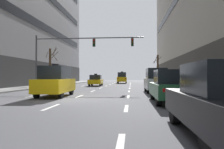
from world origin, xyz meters
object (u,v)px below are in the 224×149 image
object	(u,v)px
taxi_driving_0	(122,78)
car_parked_2	(156,80)
taxi_driving_1	(96,80)
street_tree_1	(158,69)
traffic_signal_0	(75,48)
taxi_driving_2	(56,81)
pedestrian_0	(166,78)
car_parked_1	(171,87)
street_tree_2	(50,66)

from	to	relation	value
taxi_driving_0	car_parked_2	xyz separation A→B (m)	(3.94, -23.26, -0.05)
taxi_driving_1	street_tree_1	bearing A→B (deg)	32.60
car_parked_2	street_tree_1	xyz separation A→B (m)	(2.28, 17.36, 1.61)
traffic_signal_0	taxi_driving_2	bearing A→B (deg)	-83.50
taxi_driving_1	traffic_signal_0	size ratio (longest dim) A/B	0.35
taxi_driving_2	pedestrian_0	bearing A→B (deg)	52.42
car_parked_1	street_tree_2	world-z (taller)	street_tree_2
car_parked_1	traffic_signal_0	distance (m)	14.42
street_tree_1	pedestrian_0	xyz separation A→B (m)	(-0.12, -9.39, -1.49)
taxi_driving_0	taxi_driving_1	distance (m)	12.34
car_parked_2	street_tree_2	world-z (taller)	street_tree_2
car_parked_2	pedestrian_0	distance (m)	8.26
car_parked_2	pedestrian_0	xyz separation A→B (m)	(2.16, 7.97, 0.11)
taxi_driving_1	street_tree_2	xyz separation A→B (m)	(-6.36, -0.89, 2.07)
street_tree_2	car_parked_2	bearing A→B (deg)	-37.79
traffic_signal_0	street_tree_1	world-z (taller)	traffic_signal_0
car_parked_1	street_tree_2	bearing A→B (deg)	127.85
taxi_driving_0	car_parked_2	size ratio (longest dim) A/B	1.05
car_parked_2	street_tree_1	world-z (taller)	street_tree_1
taxi_driving_1	car_parked_1	world-z (taller)	taxi_driving_1
taxi_driving_1	street_tree_1	world-z (taller)	street_tree_1
traffic_signal_0	street_tree_1	size ratio (longest dim) A/B	2.50
pedestrian_0	car_parked_1	bearing A→B (deg)	-98.28
street_tree_1	street_tree_2	world-z (taller)	street_tree_2
taxi_driving_1	traffic_signal_0	world-z (taller)	traffic_signal_0
taxi_driving_1	car_parked_2	bearing A→B (deg)	-57.87
street_tree_2	pedestrian_0	size ratio (longest dim) A/B	3.15
taxi_driving_0	traffic_signal_0	size ratio (longest dim) A/B	0.37
car_parked_2	traffic_signal_0	bearing A→B (deg)	151.77
car_parked_2	pedestrian_0	size ratio (longest dim) A/B	2.49
street_tree_2	taxi_driving_0	bearing A→B (deg)	53.28
car_parked_2	street_tree_2	distance (m)	17.17
taxi_driving_0	taxi_driving_1	bearing A→B (deg)	-104.97
pedestrian_0	street_tree_2	bearing A→B (deg)	170.97
taxi_driving_2	car_parked_2	bearing A→B (deg)	30.30
car_parked_1	car_parked_2	xyz separation A→B (m)	(0.00, 6.90, 0.18)
taxi_driving_1	street_tree_2	bearing A→B (deg)	-172.07
taxi_driving_0	car_parked_2	distance (m)	23.59
car_parked_1	car_parked_2	bearing A→B (deg)	90.00
taxi_driving_2	traffic_signal_0	xyz separation A→B (m)	(-0.98, 8.62, 3.44)
taxi_driving_2	car_parked_1	size ratio (longest dim) A/B	0.94
taxi_driving_2	street_tree_2	size ratio (longest dim) A/B	0.80
taxi_driving_0	pedestrian_0	xyz separation A→B (m)	(6.10, -15.29, 0.06)
car_parked_2	street_tree_1	bearing A→B (deg)	82.50
taxi_driving_1	street_tree_1	distance (m)	11.32
taxi_driving_2	car_parked_2	xyz separation A→B (m)	(7.21, 4.22, -0.00)
car_parked_2	street_tree_2	size ratio (longest dim) A/B	0.79
car_parked_2	taxi_driving_2	bearing A→B (deg)	-149.70
car_parked_2	pedestrian_0	world-z (taller)	car_parked_2
street_tree_1	street_tree_2	bearing A→B (deg)	-156.36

